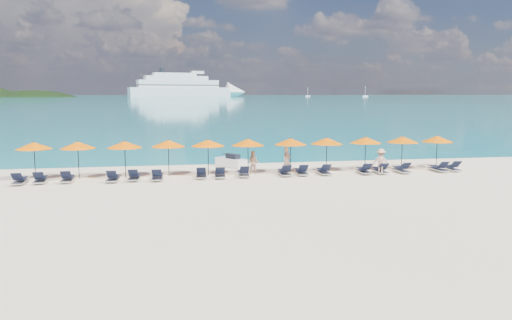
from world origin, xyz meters
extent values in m
plane|color=beige|center=(0.00, 0.00, 0.00)|extent=(1400.00, 1400.00, 0.00)
cube|color=#1FA9B2|center=(0.00, 660.00, 0.01)|extent=(1600.00, 1300.00, 0.01)
ellipsoid|color=black|center=(-150.00, 560.00, -35.00)|extent=(162.00, 126.00, 85.50)
cube|color=silver|center=(9.63, 577.52, 5.41)|extent=(120.84, 47.57, 10.82)
cone|color=silver|center=(79.24, 593.40, 5.41)|extent=(28.50, 28.50, 23.80)
cube|color=silver|center=(7.52, 577.03, 15.15)|extent=(96.91, 39.11, 8.65)
cube|color=silver|center=(5.41, 576.55, 21.64)|extent=(75.54, 32.24, 5.41)
cube|color=silver|center=(3.30, 576.07, 25.96)|extent=(51.62, 23.78, 3.79)
cube|color=black|center=(7.52, 577.03, 13.52)|extent=(98.12, 39.59, 0.97)
cube|color=black|center=(7.52, 577.03, 17.31)|extent=(95.70, 38.63, 0.97)
cylinder|color=black|center=(-11.26, 572.75, 30.29)|extent=(4.76, 4.76, 5.95)
cube|color=silver|center=(214.85, 512.09, 0.86)|extent=(6.45, 2.15, 1.72)
cylinder|color=silver|center=(214.85, 512.09, 6.45)|extent=(0.39, 0.39, 10.75)
cube|color=silver|center=(161.00, 558.75, 0.73)|extent=(5.51, 1.84, 1.47)
cylinder|color=silver|center=(161.00, 558.75, 5.51)|extent=(0.33, 0.33, 9.19)
cube|color=white|center=(-0.76, 8.65, 0.30)|extent=(2.09, 2.54, 0.56)
cube|color=black|center=(-0.65, 8.48, 0.71)|extent=(0.98, 1.13, 0.35)
cylinder|color=black|center=(-1.09, 9.16, 0.86)|extent=(0.50, 0.35, 0.06)
imported|color=tan|center=(2.34, 5.06, 0.84)|extent=(0.73, 0.66, 1.67)
imported|color=tan|center=(0.22, 5.17, 0.73)|extent=(0.81, 0.63, 1.46)
imported|color=tan|center=(8.05, 3.69, 0.82)|extent=(1.16, 0.93, 1.63)
cylinder|color=black|center=(-12.78, 5.49, 1.10)|extent=(0.05, 0.05, 2.20)
cone|color=#ED5F00|center=(-12.78, 5.49, 2.02)|extent=(2.10, 2.10, 0.42)
sphere|color=black|center=(-12.78, 5.49, 2.24)|extent=(0.08, 0.08, 0.08)
cylinder|color=black|center=(-10.29, 5.32, 1.10)|extent=(0.05, 0.05, 2.20)
cone|color=#ED5F00|center=(-10.29, 5.32, 2.02)|extent=(2.10, 2.10, 0.42)
sphere|color=black|center=(-10.29, 5.32, 2.24)|extent=(0.08, 0.08, 0.08)
cylinder|color=black|center=(-7.59, 5.23, 1.10)|extent=(0.05, 0.05, 2.20)
cone|color=#ED5F00|center=(-7.59, 5.23, 2.02)|extent=(2.10, 2.10, 0.42)
sphere|color=black|center=(-7.59, 5.23, 2.24)|extent=(0.08, 0.08, 0.08)
cylinder|color=black|center=(-5.02, 5.41, 1.10)|extent=(0.05, 0.05, 2.20)
cone|color=#ED5F00|center=(-5.02, 5.41, 2.02)|extent=(2.10, 2.10, 0.42)
sphere|color=black|center=(-5.02, 5.41, 2.24)|extent=(0.08, 0.08, 0.08)
cylinder|color=black|center=(-2.60, 5.32, 1.10)|extent=(0.05, 0.05, 2.20)
cone|color=#ED5F00|center=(-2.60, 5.32, 2.02)|extent=(2.10, 2.10, 0.42)
sphere|color=black|center=(-2.60, 5.32, 2.24)|extent=(0.08, 0.08, 0.08)
cylinder|color=black|center=(-0.10, 5.32, 1.10)|extent=(0.05, 0.05, 2.20)
cone|color=#ED5F00|center=(-0.10, 5.32, 2.02)|extent=(2.10, 2.10, 0.42)
sphere|color=black|center=(-0.10, 5.32, 2.24)|extent=(0.08, 0.08, 0.08)
cylinder|color=black|center=(2.63, 5.28, 1.10)|extent=(0.05, 0.05, 2.20)
cone|color=#ED5F00|center=(2.63, 5.28, 2.02)|extent=(2.10, 2.10, 0.42)
sphere|color=black|center=(2.63, 5.28, 2.24)|extent=(0.08, 0.08, 0.08)
cylinder|color=black|center=(5.01, 5.25, 1.10)|extent=(0.05, 0.05, 2.20)
cone|color=#ED5F00|center=(5.01, 5.25, 2.02)|extent=(2.10, 2.10, 0.42)
sphere|color=black|center=(5.01, 5.25, 2.24)|extent=(0.08, 0.08, 0.08)
cylinder|color=black|center=(7.72, 5.41, 1.10)|extent=(0.05, 0.05, 2.20)
cone|color=#ED5F00|center=(7.72, 5.41, 2.02)|extent=(2.10, 2.10, 0.42)
sphere|color=black|center=(7.72, 5.41, 2.24)|extent=(0.08, 0.08, 0.08)
cylinder|color=black|center=(10.25, 5.32, 1.10)|extent=(0.05, 0.05, 2.20)
cone|color=#ED5F00|center=(10.25, 5.32, 2.02)|extent=(2.10, 2.10, 0.42)
sphere|color=black|center=(10.25, 5.32, 2.24)|extent=(0.08, 0.08, 0.08)
cylinder|color=black|center=(12.74, 5.31, 1.10)|extent=(0.05, 0.05, 2.20)
cone|color=#ED5F00|center=(12.74, 5.31, 2.02)|extent=(2.10, 2.10, 0.42)
sphere|color=black|center=(12.74, 5.31, 2.24)|extent=(0.08, 0.08, 0.08)
cube|color=silver|center=(-13.26, 4.06, 0.14)|extent=(0.66, 1.72, 0.06)
cube|color=black|center=(-13.27, 4.31, 0.30)|extent=(0.58, 1.11, 0.04)
cube|color=black|center=(-13.25, 3.51, 0.55)|extent=(0.56, 0.55, 0.43)
cube|color=silver|center=(-12.21, 4.24, 0.14)|extent=(0.74, 1.74, 0.06)
cube|color=black|center=(-12.23, 4.49, 0.30)|extent=(0.63, 1.14, 0.04)
cube|color=black|center=(-12.17, 3.69, 0.55)|extent=(0.59, 0.58, 0.43)
cube|color=silver|center=(-10.76, 4.29, 0.14)|extent=(0.69, 1.73, 0.06)
cube|color=black|center=(-10.77, 4.54, 0.30)|extent=(0.60, 1.12, 0.04)
cube|color=black|center=(-10.73, 3.74, 0.55)|extent=(0.57, 0.56, 0.43)
cube|color=silver|center=(-8.20, 4.01, 0.14)|extent=(0.67, 1.72, 0.06)
cube|color=black|center=(-8.20, 4.26, 0.30)|extent=(0.59, 1.12, 0.04)
cube|color=black|center=(-8.22, 3.46, 0.55)|extent=(0.57, 0.55, 0.43)
cube|color=silver|center=(-7.03, 4.23, 0.14)|extent=(0.69, 1.72, 0.06)
cube|color=black|center=(-7.02, 4.48, 0.30)|extent=(0.59, 1.12, 0.04)
cube|color=black|center=(-7.05, 3.68, 0.55)|extent=(0.57, 0.56, 0.43)
cube|color=silver|center=(-5.70, 4.02, 0.14)|extent=(0.66, 1.71, 0.06)
cube|color=black|center=(-5.70, 4.27, 0.30)|extent=(0.57, 1.11, 0.04)
cube|color=black|center=(-5.71, 3.47, 0.55)|extent=(0.56, 0.55, 0.43)
cube|color=silver|center=(-3.11, 4.31, 0.14)|extent=(0.75, 1.74, 0.06)
cube|color=black|center=(-3.09, 4.56, 0.30)|extent=(0.63, 1.14, 0.04)
cube|color=black|center=(-3.15, 3.76, 0.55)|extent=(0.59, 0.58, 0.43)
cube|color=silver|center=(-1.99, 4.23, 0.14)|extent=(0.74, 1.74, 0.06)
cube|color=black|center=(-1.97, 4.48, 0.30)|extent=(0.63, 1.14, 0.04)
cube|color=black|center=(-2.03, 3.68, 0.55)|extent=(0.59, 0.58, 0.43)
cube|color=silver|center=(-0.53, 4.37, 0.14)|extent=(0.68, 1.72, 0.06)
cube|color=black|center=(-0.52, 4.62, 0.30)|extent=(0.59, 1.12, 0.04)
cube|color=black|center=(-0.55, 3.82, 0.55)|extent=(0.57, 0.56, 0.43)
cube|color=silver|center=(2.02, 4.32, 0.14)|extent=(0.68, 1.72, 0.06)
cube|color=black|center=(2.03, 4.57, 0.30)|extent=(0.59, 1.12, 0.04)
cube|color=black|center=(2.00, 3.77, 0.55)|extent=(0.57, 0.56, 0.43)
cube|color=silver|center=(3.12, 4.35, 0.14)|extent=(0.74, 1.74, 0.06)
cube|color=black|center=(3.14, 4.60, 0.30)|extent=(0.63, 1.14, 0.04)
cube|color=black|center=(3.08, 3.80, 0.55)|extent=(0.59, 0.58, 0.43)
cube|color=silver|center=(4.53, 4.30, 0.14)|extent=(0.66, 1.71, 0.06)
cube|color=black|center=(4.54, 4.55, 0.30)|extent=(0.58, 1.11, 0.04)
cube|color=black|center=(4.52, 3.75, 0.55)|extent=(0.56, 0.55, 0.43)
cube|color=silver|center=(7.14, 4.15, 0.14)|extent=(0.76, 1.74, 0.06)
cube|color=black|center=(7.16, 4.40, 0.30)|extent=(0.64, 1.14, 0.04)
cube|color=black|center=(7.10, 3.60, 0.55)|extent=(0.59, 0.58, 0.43)
cube|color=silver|center=(8.20, 4.08, 0.14)|extent=(0.74, 1.74, 0.06)
cube|color=black|center=(8.21, 4.32, 0.30)|extent=(0.63, 1.14, 0.04)
cube|color=black|center=(8.15, 3.53, 0.55)|extent=(0.59, 0.58, 0.43)
cube|color=silver|center=(9.66, 4.10, 0.14)|extent=(0.64, 1.71, 0.06)
cube|color=black|center=(9.66, 4.35, 0.30)|extent=(0.56, 1.11, 0.04)
cube|color=black|center=(9.65, 3.55, 0.55)|extent=(0.56, 0.54, 0.43)
cube|color=silver|center=(12.24, 4.12, 0.14)|extent=(0.66, 1.71, 0.06)
cube|color=black|center=(12.24, 4.37, 0.30)|extent=(0.58, 1.11, 0.04)
cube|color=black|center=(12.26, 3.57, 0.55)|extent=(0.56, 0.55, 0.43)
cube|color=silver|center=(13.25, 4.22, 0.14)|extent=(0.77, 1.75, 0.06)
cube|color=black|center=(13.27, 4.47, 0.30)|extent=(0.65, 1.15, 0.04)
cube|color=black|center=(13.20, 3.68, 0.55)|extent=(0.60, 0.58, 0.43)
camera|label=1|loc=(-4.99, -25.33, 5.11)|focal=35.00mm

